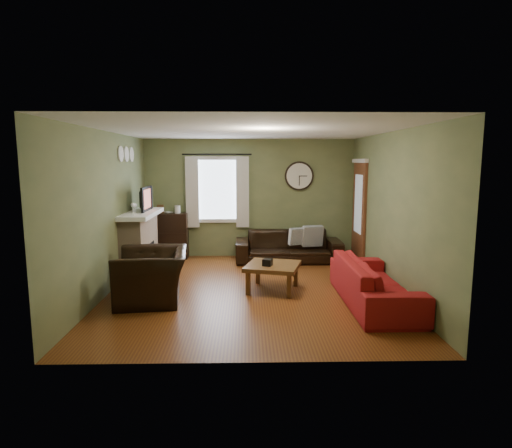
{
  "coord_description": "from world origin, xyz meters",
  "views": [
    {
      "loc": [
        -0.06,
        -6.88,
        2.12
      ],
      "look_at": [
        0.1,
        0.4,
        1.05
      ],
      "focal_mm": 30.0,
      "sensor_mm": 36.0,
      "label": 1
    }
  ],
  "objects_px": {
    "sofa_red": "(374,282)",
    "coffee_table": "(273,277)",
    "sofa_brown": "(288,246)",
    "armchair": "(152,276)",
    "bookshelf": "(169,236)"
  },
  "relations": [
    {
      "from": "bookshelf",
      "to": "sofa_red",
      "type": "bearing_deg",
      "value": -40.83
    },
    {
      "from": "armchair",
      "to": "coffee_table",
      "type": "bearing_deg",
      "value": 96.68
    },
    {
      "from": "bookshelf",
      "to": "coffee_table",
      "type": "height_order",
      "value": "bookshelf"
    },
    {
      "from": "armchair",
      "to": "coffee_table",
      "type": "height_order",
      "value": "armchair"
    },
    {
      "from": "armchair",
      "to": "sofa_brown",
      "type": "bearing_deg",
      "value": 130.27
    },
    {
      "from": "bookshelf",
      "to": "armchair",
      "type": "relative_size",
      "value": 0.84
    },
    {
      "from": "coffee_table",
      "to": "armchair",
      "type": "bearing_deg",
      "value": -166.16
    },
    {
      "from": "sofa_red",
      "to": "coffee_table",
      "type": "distance_m",
      "value": 1.63
    },
    {
      "from": "sofa_brown",
      "to": "sofa_red",
      "type": "height_order",
      "value": "sofa_red"
    },
    {
      "from": "armchair",
      "to": "coffee_table",
      "type": "relative_size",
      "value": 1.44
    },
    {
      "from": "sofa_brown",
      "to": "sofa_red",
      "type": "bearing_deg",
      "value": -69.89
    },
    {
      "from": "sofa_brown",
      "to": "sofa_red",
      "type": "relative_size",
      "value": 0.99
    },
    {
      "from": "sofa_red",
      "to": "coffee_table",
      "type": "relative_size",
      "value": 2.7
    },
    {
      "from": "sofa_red",
      "to": "coffee_table",
      "type": "bearing_deg",
      "value": 64.76
    },
    {
      "from": "bookshelf",
      "to": "sofa_brown",
      "type": "xyz_separation_m",
      "value": [
        2.6,
        -0.35,
        -0.17
      ]
    }
  ]
}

